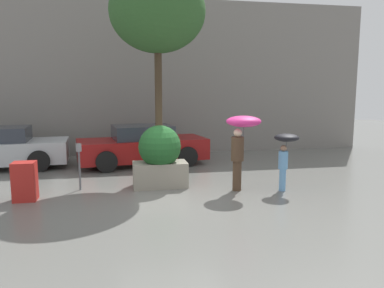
{
  "coord_description": "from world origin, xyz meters",
  "views": [
    {
      "loc": [
        -1.11,
        -8.41,
        2.54
      ],
      "look_at": [
        0.82,
        1.6,
        1.05
      ],
      "focal_mm": 35.0,
      "sensor_mm": 36.0,
      "label": 1
    }
  ],
  "objects_px": {
    "planter_box": "(160,156)",
    "street_tree": "(157,12)",
    "parked_car_near": "(143,146)",
    "newspaper_box": "(25,181)",
    "person_child": "(285,148)",
    "parking_meter": "(79,157)",
    "person_adult": "(242,134)"
  },
  "relations": [
    {
      "from": "person_child",
      "to": "street_tree",
      "type": "distance_m",
      "value": 5.08
    },
    {
      "from": "street_tree",
      "to": "person_child",
      "type": "bearing_deg",
      "value": -35.43
    },
    {
      "from": "person_child",
      "to": "planter_box",
      "type": "bearing_deg",
      "value": 136.45
    },
    {
      "from": "parking_meter",
      "to": "newspaper_box",
      "type": "bearing_deg",
      "value": -147.95
    },
    {
      "from": "person_adult",
      "to": "parking_meter",
      "type": "bearing_deg",
      "value": 175.44
    },
    {
      "from": "person_adult",
      "to": "person_child",
      "type": "distance_m",
      "value": 1.16
    },
    {
      "from": "person_child",
      "to": "parked_car_near",
      "type": "distance_m",
      "value": 5.24
    },
    {
      "from": "parking_meter",
      "to": "newspaper_box",
      "type": "xyz_separation_m",
      "value": [
        -1.14,
        -0.72,
        -0.41
      ]
    },
    {
      "from": "person_adult",
      "to": "street_tree",
      "type": "xyz_separation_m",
      "value": [
        -1.86,
        1.9,
        3.2
      ]
    },
    {
      "from": "person_adult",
      "to": "street_tree",
      "type": "distance_m",
      "value": 4.16
    },
    {
      "from": "planter_box",
      "to": "street_tree",
      "type": "distance_m",
      "value": 3.99
    },
    {
      "from": "parking_meter",
      "to": "planter_box",
      "type": "bearing_deg",
      "value": -2.08
    },
    {
      "from": "newspaper_box",
      "to": "parked_car_near",
      "type": "bearing_deg",
      "value": 52.0
    },
    {
      "from": "planter_box",
      "to": "parking_meter",
      "type": "height_order",
      "value": "planter_box"
    },
    {
      "from": "street_tree",
      "to": "parking_meter",
      "type": "bearing_deg",
      "value": -153.14
    },
    {
      "from": "planter_box",
      "to": "newspaper_box",
      "type": "height_order",
      "value": "planter_box"
    },
    {
      "from": "parking_meter",
      "to": "parked_car_near",
      "type": "bearing_deg",
      "value": 59.57
    },
    {
      "from": "parked_car_near",
      "to": "newspaper_box",
      "type": "xyz_separation_m",
      "value": [
        -2.91,
        -3.73,
        -0.18
      ]
    },
    {
      "from": "planter_box",
      "to": "newspaper_box",
      "type": "distance_m",
      "value": 3.27
    },
    {
      "from": "person_adult",
      "to": "parking_meter",
      "type": "height_order",
      "value": "person_adult"
    },
    {
      "from": "person_child",
      "to": "parked_car_near",
      "type": "relative_size",
      "value": 0.32
    },
    {
      "from": "planter_box",
      "to": "parked_car_near",
      "type": "bearing_deg",
      "value": 94.94
    },
    {
      "from": "parked_car_near",
      "to": "street_tree",
      "type": "distance_m",
      "value": 4.47
    },
    {
      "from": "parked_car_near",
      "to": "planter_box",
      "type": "bearing_deg",
      "value": 176.18
    },
    {
      "from": "street_tree",
      "to": "newspaper_box",
      "type": "height_order",
      "value": "street_tree"
    },
    {
      "from": "parked_car_near",
      "to": "parking_meter",
      "type": "xyz_separation_m",
      "value": [
        -1.77,
        -3.01,
        0.23
      ]
    },
    {
      "from": "parking_meter",
      "to": "person_child",
      "type": "bearing_deg",
      "value": -11.29
    },
    {
      "from": "planter_box",
      "to": "person_child",
      "type": "bearing_deg",
      "value": -17.14
    },
    {
      "from": "planter_box",
      "to": "parked_car_near",
      "type": "relative_size",
      "value": 0.36
    },
    {
      "from": "street_tree",
      "to": "newspaper_box",
      "type": "xyz_separation_m",
      "value": [
        -3.28,
        -1.8,
        -4.2
      ]
    },
    {
      "from": "planter_box",
      "to": "person_child",
      "type": "distance_m",
      "value": 3.21
    },
    {
      "from": "parked_car_near",
      "to": "street_tree",
      "type": "bearing_deg",
      "value": -177.91
    }
  ]
}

